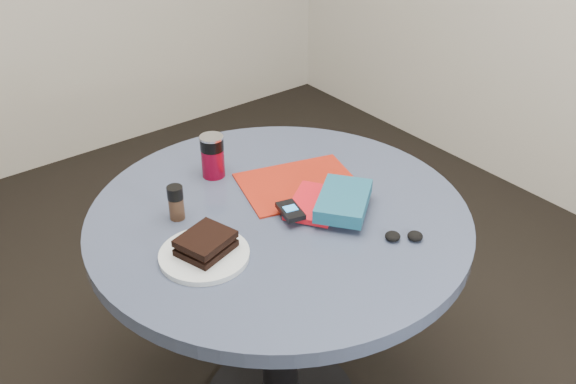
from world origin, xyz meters
TOP-DOWN VIEW (x-y plane):
  - table at (0.00, 0.00)m, footprint 1.00×1.00m
  - plate at (-0.25, -0.04)m, footprint 0.22×0.22m
  - sandwich at (-0.25, -0.04)m, footprint 0.15×0.13m
  - soda_can at (-0.03, 0.26)m, footprint 0.07×0.07m
  - pepper_grinder at (-0.22, 0.14)m, footprint 0.04×0.04m
  - magazine at (0.13, 0.07)m, footprint 0.37×0.32m
  - red_book at (0.09, -0.04)m, footprint 0.22×0.20m
  - novel at (0.13, -0.11)m, footprint 0.22×0.21m
  - mp3_player at (0.00, -0.05)m, footprint 0.07×0.09m
  - headphones at (0.17, -0.28)m, footprint 0.10×0.09m

SIDE VIEW (x-z plane):
  - table at x=0.00m, z-range 0.21..0.96m
  - magazine at x=0.13m, z-range 0.75..0.76m
  - plate at x=-0.25m, z-range 0.75..0.76m
  - headphones at x=0.17m, z-range 0.75..0.77m
  - red_book at x=0.09m, z-range 0.76..0.77m
  - mp3_player at x=0.00m, z-range 0.77..0.79m
  - sandwich at x=-0.25m, z-range 0.76..0.81m
  - novel at x=0.13m, z-range 0.77..0.81m
  - pepper_grinder at x=-0.22m, z-range 0.75..0.84m
  - soda_can at x=-0.03m, z-range 0.75..0.88m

